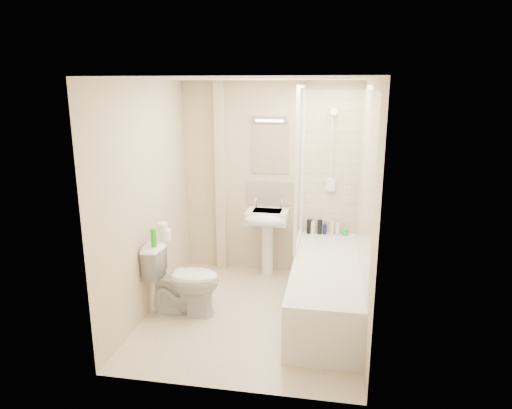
# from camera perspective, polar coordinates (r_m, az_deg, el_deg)

# --- Properties ---
(floor) EXTENTS (2.50, 2.50, 0.00)m
(floor) POSITION_cam_1_polar(r_m,az_deg,el_deg) (4.95, -0.42, -13.55)
(floor) COLOR beige
(floor) RESTS_ON ground
(wall_back) EXTENTS (2.20, 0.02, 2.40)m
(wall_back) POSITION_cam_1_polar(r_m,az_deg,el_deg) (5.71, 1.79, 3.14)
(wall_back) COLOR beige
(wall_back) RESTS_ON ground
(wall_left) EXTENTS (0.02, 2.50, 2.40)m
(wall_left) POSITION_cam_1_polar(r_m,az_deg,el_deg) (4.82, -13.43, 0.59)
(wall_left) COLOR beige
(wall_left) RESTS_ON ground
(wall_right) EXTENTS (0.02, 2.50, 2.40)m
(wall_right) POSITION_cam_1_polar(r_m,az_deg,el_deg) (4.45, 13.63, -0.59)
(wall_right) COLOR beige
(wall_right) RESTS_ON ground
(ceiling) EXTENTS (2.20, 2.50, 0.02)m
(ceiling) POSITION_cam_1_polar(r_m,az_deg,el_deg) (4.36, -0.48, 15.47)
(ceiling) COLOR white
(ceiling) RESTS_ON wall_back
(tile_back) EXTENTS (0.70, 0.01, 1.75)m
(tile_back) POSITION_cam_1_polar(r_m,az_deg,el_deg) (5.60, 9.44, 5.07)
(tile_back) COLOR beige
(tile_back) RESTS_ON wall_back
(tile_right) EXTENTS (0.01, 2.10, 1.75)m
(tile_right) POSITION_cam_1_polar(r_m,az_deg,el_deg) (4.59, 13.50, 2.78)
(tile_right) COLOR beige
(tile_right) RESTS_ON wall_right
(pipe_boxing) EXTENTS (0.12, 0.12, 2.40)m
(pipe_boxing) POSITION_cam_1_polar(r_m,az_deg,el_deg) (5.77, -4.41, 3.23)
(pipe_boxing) COLOR beige
(pipe_boxing) RESTS_ON ground
(splashback) EXTENTS (0.60, 0.02, 0.30)m
(splashback) POSITION_cam_1_polar(r_m,az_deg,el_deg) (5.74, 1.73, 1.46)
(splashback) COLOR beige
(splashback) RESTS_ON wall_back
(mirror) EXTENTS (0.46, 0.01, 0.60)m
(mirror) POSITION_cam_1_polar(r_m,az_deg,el_deg) (5.63, 1.77, 6.91)
(mirror) COLOR white
(mirror) RESTS_ON wall_back
(strip_light) EXTENTS (0.42, 0.07, 0.07)m
(strip_light) POSITION_cam_1_polar(r_m,az_deg,el_deg) (5.57, 1.76, 10.65)
(strip_light) COLOR silver
(strip_light) RESTS_ON wall_back
(bathtub) EXTENTS (0.70, 2.10, 0.55)m
(bathtub) POSITION_cam_1_polar(r_m,az_deg,el_deg) (4.94, 8.74, -10.06)
(bathtub) COLOR white
(bathtub) RESTS_ON ground
(shower_screen) EXTENTS (0.04, 0.92, 1.80)m
(shower_screen) POSITION_cam_1_polar(r_m,az_deg,el_deg) (5.18, 5.51, 4.71)
(shower_screen) COLOR white
(shower_screen) RESTS_ON bathtub
(shower_fixture) EXTENTS (0.10, 0.16, 0.99)m
(shower_fixture) POSITION_cam_1_polar(r_m,az_deg,el_deg) (5.54, 9.47, 6.23)
(shower_fixture) COLOR white
(shower_fixture) RESTS_ON wall_back
(pedestal_sink) EXTENTS (0.50, 0.47, 0.97)m
(pedestal_sink) POSITION_cam_1_polar(r_m,az_deg,el_deg) (5.61, 1.37, -2.52)
(pedestal_sink) COLOR white
(pedestal_sink) RESTS_ON ground
(bottle_black_a) EXTENTS (0.07, 0.07, 0.18)m
(bottle_black_a) POSITION_cam_1_polar(r_m,az_deg,el_deg) (5.72, 6.67, -2.76)
(bottle_black_a) COLOR black
(bottle_black_a) RESTS_ON bathtub
(bottle_white_a) EXTENTS (0.06, 0.06, 0.16)m
(bottle_white_a) POSITION_cam_1_polar(r_m,az_deg,el_deg) (5.72, 7.08, -2.87)
(bottle_white_a) COLOR white
(bottle_white_a) RESTS_ON bathtub
(bottle_black_b) EXTENTS (0.06, 0.06, 0.18)m
(bottle_black_b) POSITION_cam_1_polar(r_m,az_deg,el_deg) (5.71, 7.96, -2.79)
(bottle_black_b) COLOR black
(bottle_black_b) RESTS_ON bathtub
(bottle_blue) EXTENTS (0.05, 0.05, 0.13)m
(bottle_blue) POSITION_cam_1_polar(r_m,az_deg,el_deg) (5.72, 8.59, -3.06)
(bottle_blue) COLOR #131954
(bottle_blue) RESTS_ON bathtub
(bottle_cream) EXTENTS (0.06, 0.06, 0.17)m
(bottle_cream) POSITION_cam_1_polar(r_m,az_deg,el_deg) (5.71, 9.46, -2.92)
(bottle_cream) COLOR beige
(bottle_cream) RESTS_ON bathtub
(bottle_white_b) EXTENTS (0.05, 0.05, 0.15)m
(bottle_white_b) POSITION_cam_1_polar(r_m,az_deg,el_deg) (5.71, 10.17, -3.03)
(bottle_white_b) COLOR silver
(bottle_white_b) RESTS_ON bathtub
(bottle_green) EXTENTS (0.07, 0.07, 0.08)m
(bottle_green) POSITION_cam_1_polar(r_m,az_deg,el_deg) (5.73, 11.08, -3.41)
(bottle_green) COLOR green
(bottle_green) RESTS_ON bathtub
(toilet) EXTENTS (0.56, 0.82, 0.77)m
(toilet) POSITION_cam_1_polar(r_m,az_deg,el_deg) (4.87, -9.08, -9.19)
(toilet) COLOR white
(toilet) RESTS_ON ground
(toilet_roll_lower) EXTENTS (0.12, 0.12, 0.11)m
(toilet_roll_lower) POSITION_cam_1_polar(r_m,az_deg,el_deg) (4.88, -11.29, -3.75)
(toilet_roll_lower) COLOR white
(toilet_roll_lower) RESTS_ON toilet
(toilet_roll_upper) EXTENTS (0.11, 0.11, 0.09)m
(toilet_roll_upper) POSITION_cam_1_polar(r_m,az_deg,el_deg) (4.81, -11.64, -2.77)
(toilet_roll_upper) COLOR white
(toilet_roll_upper) RESTS_ON toilet_roll_lower
(green_bottle) EXTENTS (0.06, 0.06, 0.19)m
(green_bottle) POSITION_cam_1_polar(r_m,az_deg,el_deg) (4.68, -12.69, -4.08)
(green_bottle) COLOR green
(green_bottle) RESTS_ON toilet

